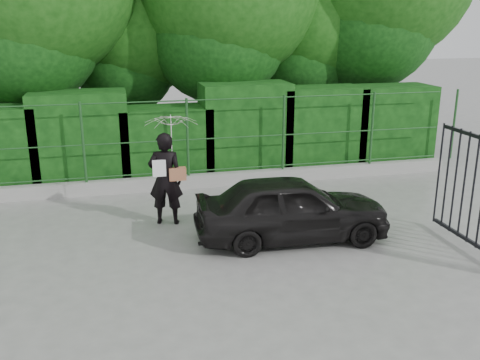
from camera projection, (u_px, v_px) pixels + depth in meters
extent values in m
plane|color=gray|center=(205.00, 275.00, 8.28)|extent=(80.00, 80.00, 0.00)
cube|color=#9E9E99|center=(172.00, 183.00, 12.42)|extent=(14.00, 0.25, 0.30)
cylinder|color=#1E4C20|center=(83.00, 143.00, 11.69)|extent=(0.06, 0.06, 1.80)
cylinder|color=#1E4C20|center=(187.00, 138.00, 12.20)|extent=(0.06, 0.06, 1.80)
cylinder|color=#1E4C20|center=(283.00, 133.00, 12.71)|extent=(0.06, 0.06, 1.80)
cylinder|color=#1E4C20|center=(372.00, 128.00, 13.23)|extent=(0.06, 0.06, 1.80)
cylinder|color=#1E4C20|center=(454.00, 124.00, 13.74)|extent=(0.06, 0.06, 1.80)
cylinder|color=#1E4C20|center=(171.00, 172.00, 12.35)|extent=(13.60, 0.03, 0.03)
cylinder|color=#1E4C20|center=(170.00, 141.00, 12.13)|extent=(13.60, 0.03, 0.03)
cylinder|color=#1E4C20|center=(169.00, 101.00, 11.87)|extent=(13.60, 0.03, 0.03)
cube|color=black|center=(81.00, 138.00, 12.63)|extent=(2.20, 1.20, 2.19)
cube|color=black|center=(166.00, 143.00, 13.14)|extent=(2.20, 1.20, 1.76)
cube|color=black|center=(245.00, 128.00, 13.51)|extent=(2.20, 1.20, 2.29)
cube|color=black|center=(319.00, 128.00, 13.97)|extent=(2.20, 1.20, 2.13)
cube|color=black|center=(388.00, 125.00, 14.42)|extent=(2.20, 1.20, 2.11)
cylinder|color=black|center=(39.00, 82.00, 13.65)|extent=(0.36, 0.36, 4.50)
cylinder|color=black|center=(137.00, 96.00, 15.60)|extent=(0.36, 0.36, 3.25)
sphere|color=#14470F|center=(133.00, 27.00, 15.03)|extent=(3.90, 3.90, 3.90)
cylinder|color=black|center=(228.00, 81.00, 15.08)|extent=(0.36, 0.36, 4.25)
cylinder|color=black|center=(303.00, 88.00, 16.40)|extent=(0.36, 0.36, 3.50)
sphere|color=#14470F|center=(305.00, 17.00, 15.79)|extent=(4.20, 4.20, 4.20)
cylinder|color=black|center=(370.00, 67.00, 16.29)|extent=(0.36, 0.36, 4.75)
cube|color=black|center=(468.00, 240.00, 9.21)|extent=(0.05, 2.00, 0.06)
cylinder|color=black|center=(473.00, 190.00, 8.99)|extent=(0.04, 0.04, 1.90)
cylinder|color=black|center=(464.00, 185.00, 9.23)|extent=(0.04, 0.04, 1.90)
cylinder|color=black|center=(455.00, 181.00, 9.46)|extent=(0.04, 0.04, 1.90)
cylinder|color=black|center=(447.00, 177.00, 9.69)|extent=(0.04, 0.04, 1.90)
cylinder|color=black|center=(439.00, 174.00, 9.92)|extent=(0.04, 0.04, 1.90)
imported|color=black|center=(166.00, 179.00, 10.15)|extent=(0.74, 0.58, 1.79)
imported|color=white|center=(172.00, 138.00, 10.01)|extent=(1.00, 1.02, 0.92)
cube|color=#A06141|center=(177.00, 174.00, 10.09)|extent=(0.32, 0.15, 0.24)
cube|color=white|center=(159.00, 168.00, 9.94)|extent=(0.25, 0.02, 0.32)
imported|color=black|center=(292.00, 208.00, 9.49)|extent=(3.50, 1.56, 1.17)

